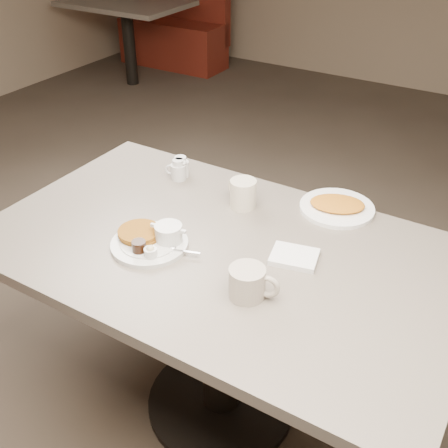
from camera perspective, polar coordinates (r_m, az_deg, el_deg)
The scene contains 10 objects.
room at distance 1.42m, azimuth -0.45°, elevation 19.62°, with size 7.04×8.04×2.84m.
diner_table at distance 1.80m, azimuth -0.34°, elevation -6.71°, with size 1.50×0.90×0.75m.
main_plate at distance 1.70m, azimuth -7.60°, elevation -1.58°, with size 0.31×0.28×0.07m.
coffee_mug_near at distance 1.48m, azimuth 2.59°, elevation -6.14°, with size 0.15×0.12×0.09m.
napkin at distance 1.64m, azimuth 7.38°, elevation -3.45°, with size 0.16×0.14×0.02m.
coffee_mug_far at distance 1.87m, azimuth 1.95°, elevation 3.24°, with size 0.14×0.12×0.10m.
creamer_left at distance 2.05m, azimuth -4.83°, elevation 5.64°, with size 0.09×0.06×0.08m.
creamer_right at distance 2.07m, azimuth -4.58°, elevation 5.96°, with size 0.08×0.07×0.08m.
hash_plate at distance 1.90m, azimuth 11.77°, elevation 1.81°, with size 0.33×0.33×0.04m.
booth_back_left at distance 5.86m, azimuth -5.59°, elevation 20.05°, with size 1.10×1.29×1.12m.
Camera 1 is at (0.73, -1.17, 1.73)m, focal length 43.58 mm.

